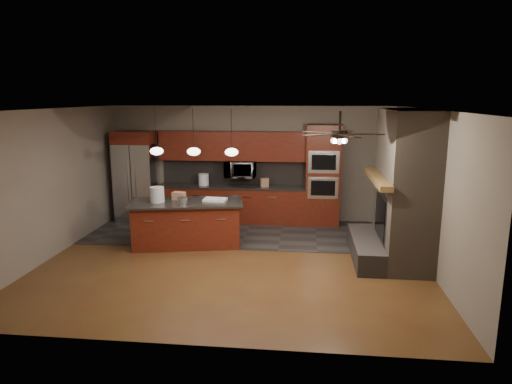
# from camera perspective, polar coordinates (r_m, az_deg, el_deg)

# --- Properties ---
(ground) EXTENTS (7.00, 7.00, 0.00)m
(ground) POSITION_cam_1_polar(r_m,az_deg,el_deg) (8.67, -2.69, -8.55)
(ground) COLOR brown
(ground) RESTS_ON ground
(ceiling) EXTENTS (7.00, 6.00, 0.02)m
(ceiling) POSITION_cam_1_polar(r_m,az_deg,el_deg) (8.12, -2.88, 10.29)
(ceiling) COLOR white
(ceiling) RESTS_ON back_wall
(back_wall) EXTENTS (7.00, 0.02, 2.80)m
(back_wall) POSITION_cam_1_polar(r_m,az_deg,el_deg) (11.21, -0.40, 3.56)
(back_wall) COLOR gray
(back_wall) RESTS_ON ground
(right_wall) EXTENTS (0.02, 6.00, 2.80)m
(right_wall) POSITION_cam_1_polar(r_m,az_deg,el_deg) (8.48, 21.28, 0.02)
(right_wall) COLOR gray
(right_wall) RESTS_ON ground
(left_wall) EXTENTS (0.02, 6.00, 2.80)m
(left_wall) POSITION_cam_1_polar(r_m,az_deg,el_deg) (9.47, -24.19, 0.96)
(left_wall) COLOR gray
(left_wall) RESTS_ON ground
(slate_tile_patch) EXTENTS (7.00, 2.40, 0.01)m
(slate_tile_patch) POSITION_cam_1_polar(r_m,az_deg,el_deg) (10.35, -1.15, -5.07)
(slate_tile_patch) COLOR #312F2C
(slate_tile_patch) RESTS_ON ground
(fireplace_column) EXTENTS (1.30, 2.10, 2.80)m
(fireplace_column) POSITION_cam_1_polar(r_m,az_deg,el_deg) (8.77, 17.66, -0.03)
(fireplace_column) COLOR brown
(fireplace_column) RESTS_ON ground
(back_cabinetry) EXTENTS (3.59, 0.64, 2.20)m
(back_cabinetry) POSITION_cam_1_polar(r_m,az_deg,el_deg) (11.11, -2.98, 0.82)
(back_cabinetry) COLOR maroon
(back_cabinetry) RESTS_ON ground
(oven_tower) EXTENTS (0.80, 0.63, 2.38)m
(oven_tower) POSITION_cam_1_polar(r_m,az_deg,el_deg) (10.88, 8.35, 2.06)
(oven_tower) COLOR maroon
(oven_tower) RESTS_ON ground
(microwave) EXTENTS (0.73, 0.41, 0.50)m
(microwave) POSITION_cam_1_polar(r_m,az_deg,el_deg) (11.02, -1.97, 2.87)
(microwave) COLOR silver
(microwave) RESTS_ON back_cabinetry
(refrigerator) EXTENTS (0.95, 0.75, 2.20)m
(refrigerator) POSITION_cam_1_polar(r_m,az_deg,el_deg) (11.57, -14.73, 1.92)
(refrigerator) COLOR silver
(refrigerator) RESTS_ON ground
(kitchen_island) EXTENTS (2.43, 1.46, 0.92)m
(kitchen_island) POSITION_cam_1_polar(r_m,az_deg,el_deg) (9.51, -8.65, -3.87)
(kitchen_island) COLOR maroon
(kitchen_island) RESTS_ON ground
(white_bucket) EXTENTS (0.39, 0.39, 0.31)m
(white_bucket) POSITION_cam_1_polar(r_m,az_deg,el_deg) (9.43, -12.27, -0.32)
(white_bucket) COLOR silver
(white_bucket) RESTS_ON kitchen_island
(paint_can) EXTENTS (0.21, 0.21, 0.13)m
(paint_can) POSITION_cam_1_polar(r_m,az_deg,el_deg) (9.17, -9.18, -1.10)
(paint_can) COLOR silver
(paint_can) RESTS_ON kitchen_island
(paint_tray) EXTENTS (0.47, 0.35, 0.05)m
(paint_tray) POSITION_cam_1_polar(r_m,az_deg,el_deg) (9.41, -5.13, -0.95)
(paint_tray) COLOR white
(paint_tray) RESTS_ON kitchen_island
(cardboard_box) EXTENTS (0.28, 0.23, 0.16)m
(cardboard_box) POSITION_cam_1_polar(r_m,az_deg,el_deg) (9.60, -9.62, -0.47)
(cardboard_box) COLOR #AA7657
(cardboard_box) RESTS_ON kitchen_island
(counter_bucket) EXTENTS (0.31, 0.31, 0.28)m
(counter_bucket) POSITION_cam_1_polar(r_m,az_deg,el_deg) (11.17, -6.57, 1.58)
(counter_bucket) COLOR white
(counter_bucket) RESTS_ON back_cabinetry
(counter_box) EXTENTS (0.22, 0.20, 0.20)m
(counter_box) POSITION_cam_1_polar(r_m,az_deg,el_deg) (10.90, 1.06, 1.20)
(counter_box) COLOR #AD7B59
(counter_box) RESTS_ON back_cabinetry
(pendant_left) EXTENTS (0.26, 0.26, 0.92)m
(pendant_left) POSITION_cam_1_polar(r_m,az_deg,el_deg) (9.26, -12.31, 5.04)
(pendant_left) COLOR black
(pendant_left) RESTS_ON ceiling
(pendant_center) EXTENTS (0.26, 0.26, 0.92)m
(pendant_center) POSITION_cam_1_polar(r_m,az_deg,el_deg) (9.05, -7.78, 5.05)
(pendant_center) COLOR black
(pendant_center) RESTS_ON ceiling
(pendant_right) EXTENTS (0.26, 0.26, 0.92)m
(pendant_right) POSITION_cam_1_polar(r_m,az_deg,el_deg) (8.90, -3.07, 5.03)
(pendant_right) COLOR black
(pendant_right) RESTS_ON ceiling
(ceiling_fan) EXTENTS (1.27, 1.33, 0.41)m
(ceiling_fan) POSITION_cam_1_polar(r_m,az_deg,el_deg) (7.26, 10.41, 7.22)
(ceiling_fan) COLOR black
(ceiling_fan) RESTS_ON ceiling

